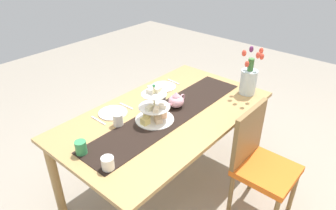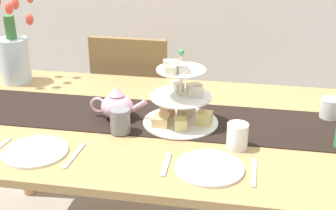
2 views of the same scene
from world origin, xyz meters
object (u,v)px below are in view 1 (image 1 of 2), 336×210
(tulip_vase, at_px, (249,79))
(dinner_plate_left, at_px, (163,87))
(mug_grey, at_px, (161,99))
(mug_orange, at_px, (81,148))
(knife_left, at_px, (153,92))
(mug_white_text, at_px, (118,120))
(fork_left, at_px, (173,82))
(dinner_plate_right, at_px, (113,113))
(dining_table, at_px, (166,123))
(fork_right, at_px, (126,106))
(tiered_cake_stand, at_px, (154,110))
(knife_right, at_px, (98,120))
(chair_left, at_px, (259,160))
(cream_jug, at_px, (108,163))
(teapot, at_px, (176,101))

(tulip_vase, distance_m, dinner_plate_left, 0.77)
(dinner_plate_left, relative_size, mug_grey, 2.42)
(dinner_plate_left, bearing_deg, mug_orange, 12.09)
(knife_left, distance_m, mug_white_text, 0.58)
(fork_left, height_order, mug_grey, mug_grey)
(mug_grey, bearing_deg, fork_left, -153.49)
(fork_left, height_order, dinner_plate_right, dinner_plate_right)
(dining_table, distance_m, mug_orange, 0.76)
(fork_right, bearing_deg, fork_left, 180.00)
(dinner_plate_left, height_order, mug_white_text, mug_white_text)
(tiered_cake_stand, xyz_separation_m, mug_grey, (-0.21, -0.12, -0.04))
(dinner_plate_left, distance_m, knife_right, 0.76)
(tiered_cake_stand, bearing_deg, chair_left, 117.39)
(mug_white_text, bearing_deg, knife_left, -163.81)
(cream_jug, relative_size, mug_white_text, 0.89)
(teapot, bearing_deg, mug_white_text, -18.17)
(dining_table, relative_size, mug_orange, 18.63)
(chair_left, relative_size, dinner_plate_right, 3.96)
(dinner_plate_right, bearing_deg, dinner_plate_left, 180.00)
(fork_right, bearing_deg, chair_left, 109.82)
(dining_table, height_order, fork_left, fork_left)
(dinner_plate_right, xyz_separation_m, knife_right, (0.15, 0.00, -0.00))
(tulip_vase, relative_size, knife_right, 2.53)
(chair_left, bearing_deg, fork_right, -70.18)
(knife_left, relative_size, mug_white_text, 1.79)
(cream_jug, bearing_deg, mug_white_text, -138.73)
(mug_white_text, height_order, mug_orange, same)
(mug_white_text, bearing_deg, tulip_vase, 156.05)
(mug_grey, xyz_separation_m, mug_white_text, (0.44, -0.04, -0.00))
(fork_right, distance_m, mug_white_text, 0.28)
(tiered_cake_stand, distance_m, mug_grey, 0.25)
(teapot, bearing_deg, knife_right, -30.14)
(fork_left, xyz_separation_m, knife_left, (0.29, 0.00, 0.00))
(tulip_vase, height_order, mug_grey, tulip_vase)
(chair_left, xyz_separation_m, cream_jug, (0.97, -0.57, 0.28))
(dining_table, height_order, chair_left, chair_left)
(chair_left, xyz_separation_m, fork_left, (-0.24, -1.05, 0.24))
(tiered_cake_stand, height_order, knife_right, tiered_cake_stand)
(fork_right, relative_size, mug_grey, 1.58)
(dining_table, bearing_deg, cream_jug, 12.24)
(dinner_plate_left, xyz_separation_m, mug_white_text, (0.70, 0.16, 0.04))
(knife_left, relative_size, mug_orange, 1.79)
(dining_table, height_order, mug_orange, mug_orange)
(chair_left, relative_size, tulip_vase, 2.12)
(dinner_plate_left, xyz_separation_m, mug_orange, (1.08, 0.23, 0.04))
(tulip_vase, distance_m, mug_orange, 1.54)
(cream_jug, relative_size, mug_grey, 0.89)
(dining_table, xyz_separation_m, fork_right, (0.14, -0.32, 0.10))
(dinner_plate_left, xyz_separation_m, mug_grey, (0.25, 0.20, 0.05))
(mug_grey, distance_m, mug_white_text, 0.44)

